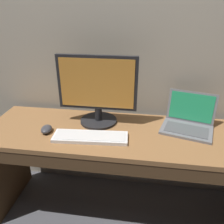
{
  "coord_description": "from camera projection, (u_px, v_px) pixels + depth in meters",
  "views": [
    {
      "loc": [
        0.11,
        -1.29,
        1.49
      ],
      "look_at": [
        -0.08,
        0.0,
        0.86
      ],
      "focal_mm": 36.61,
      "sensor_mm": 36.0,
      "label": 1
    }
  ],
  "objects": [
    {
      "name": "ground_plane",
      "position": [
        121.0,
        210.0,
        1.81
      ],
      "size": [
        14.0,
        14.0,
        0.0
      ],
      "primitive_type": "plane",
      "color": "#4C4C51"
    },
    {
      "name": "desk",
      "position": [
        123.0,
        157.0,
        1.57
      ],
      "size": [
        1.86,
        0.57,
        0.72
      ],
      "color": "olive",
      "rests_on": "ground"
    },
    {
      "name": "laptop_space_gray",
      "position": [
        188.0,
        122.0,
        1.52
      ],
      "size": [
        0.38,
        0.34,
        0.23
      ],
      "color": "slate",
      "rests_on": "desk"
    },
    {
      "name": "external_monitor",
      "position": [
        97.0,
        91.0,
        1.51
      ],
      "size": [
        0.53,
        0.26,
        0.47
      ],
      "color": "black",
      "rests_on": "desk"
    },
    {
      "name": "wired_keyboard",
      "position": [
        90.0,
        137.0,
        1.42
      ],
      "size": [
        0.47,
        0.17,
        0.02
      ],
      "color": "white",
      "rests_on": "desk"
    },
    {
      "name": "computer_mouse",
      "position": [
        46.0,
        129.0,
        1.49
      ],
      "size": [
        0.09,
        0.11,
        0.04
      ],
      "primitive_type": "ellipsoid",
      "rotation": [
        0.0,
        0.0,
        0.18
      ],
      "color": "#38383D",
      "rests_on": "desk"
    }
  ]
}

